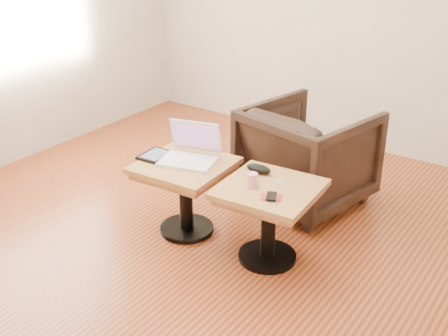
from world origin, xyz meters
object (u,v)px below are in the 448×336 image
Objects in this scene: side_table_left at (185,180)px; striped_cup at (252,180)px; laptop at (190,153)px; side_table_right at (269,205)px; armchair at (308,156)px.

striped_cup is at bearing -6.69° from side_table_left.
laptop reaches higher than side_table_left.
side_table_right is 0.68m from laptop.
armchair reaches higher than side_table_left.
side_table_right is 6.94× the size of striped_cup.
laptop is at bearing 173.11° from side_table_right.
side_table_left is 1.01m from armchair.
laptop is 0.57m from striped_cup.
laptop reaches higher than armchair.
side_table_left is at bearing 176.48° from striped_cup.
armchair is at bearing 95.18° from striped_cup.
striped_cup is (-0.09, -0.07, 0.18)m from side_table_right.
side_table_left is 0.98× the size of side_table_right.
side_table_right is 0.74× the size of armchair.
laptop is 4.84× the size of striped_cup.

